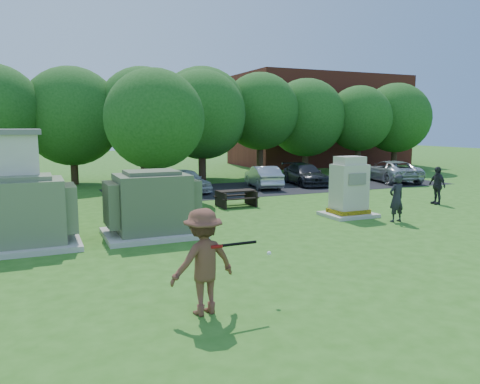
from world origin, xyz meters
name	(u,v)px	position (x,y,z in m)	size (l,w,h in m)	color
ground	(303,262)	(0.00, 0.00, 0.00)	(120.00, 120.00, 0.00)	#2D6619
brick_building	(319,121)	(18.00, 27.00, 4.00)	(15.00, 8.00, 8.00)	maroon
parking_strip	(285,187)	(7.00, 13.50, 0.01)	(20.00, 6.00, 0.01)	#232326
transformer_left	(23,214)	(-6.50, 4.50, 0.97)	(3.00, 2.40, 2.07)	beige
transformer_right	(152,205)	(-2.80, 4.50, 0.97)	(3.00, 2.40, 2.07)	beige
generator_cabinet	(349,190)	(4.86, 4.68, 1.01)	(1.89, 1.55, 2.31)	beige
picnic_table	(236,196)	(1.78, 8.50, 0.44)	(1.65, 1.24, 0.70)	black
batter	(203,262)	(-3.39, -2.07, 0.98)	(1.27, 0.73, 1.96)	brown
person_by_generator	(396,198)	(5.77, 3.09, 0.86)	(0.63, 0.41, 1.73)	black
person_walking_right	(437,185)	(10.20, 5.46, 0.84)	(0.99, 0.41, 1.68)	#27262C
car_white	(185,180)	(1.08, 13.65, 0.62)	(1.47, 3.66, 1.25)	silver
car_silver_a	(263,177)	(5.65, 13.63, 0.62)	(1.32, 3.78, 1.25)	#A8A9AD
car_dark	(305,174)	(8.55, 13.90, 0.62)	(1.73, 4.25, 1.23)	black
car_silver_b	(390,171)	(14.30, 13.11, 0.67)	(2.22, 4.80, 1.34)	#B2B2B7
batting_equipment	(238,246)	(-2.75, -2.18, 1.23)	(1.41, 0.46, 0.44)	black
tree_row	(172,115)	(1.75, 18.50, 4.15)	(41.30, 13.30, 7.30)	#47301E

